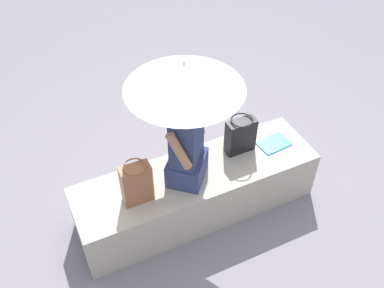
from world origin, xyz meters
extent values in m
plane|color=slate|center=(0.00, 0.00, 0.00)|extent=(14.00, 14.00, 0.00)
cube|color=#A8A093|center=(0.00, 0.00, 0.25)|extent=(2.13, 0.61, 0.49)
cube|color=navy|center=(-0.10, -0.01, 0.60)|extent=(0.43, 0.44, 0.22)
cube|color=navy|center=(-0.10, -0.01, 0.95)|extent=(0.36, 0.37, 0.48)
sphere|color=#9E7051|center=(-0.10, -0.01, 1.29)|extent=(0.20, 0.20, 0.20)
cylinder|color=#9E7051|center=(0.03, 0.14, 0.98)|extent=(0.20, 0.18, 0.32)
cylinder|color=#9E7051|center=(-0.23, -0.16, 0.98)|extent=(0.20, 0.18, 0.32)
cylinder|color=#B7B7BC|center=(-0.08, 0.06, 1.02)|extent=(0.02, 0.02, 1.05)
cone|color=silver|center=(-0.08, 0.06, 1.44)|extent=(0.89, 0.89, 0.20)
sphere|color=#B7B7BC|center=(-0.08, 0.06, 1.56)|extent=(0.03, 0.03, 0.03)
cube|color=black|center=(0.46, 0.09, 0.66)|extent=(0.26, 0.12, 0.33)
torus|color=black|center=(0.46, 0.09, 0.83)|extent=(0.19, 0.19, 0.01)
cube|color=brown|center=(-0.55, -0.07, 0.67)|extent=(0.24, 0.12, 0.36)
torus|color=brown|center=(-0.55, -0.07, 0.87)|extent=(0.18, 0.18, 0.01)
cube|color=#339ED1|center=(0.78, 0.02, 0.50)|extent=(0.30, 0.23, 0.01)
camera|label=1|loc=(-1.11, -2.25, 3.18)|focal=40.54mm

